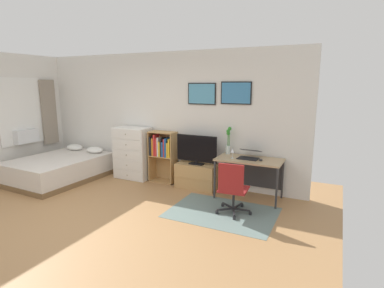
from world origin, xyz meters
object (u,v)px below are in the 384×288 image
(dresser, at_px, (133,153))
(wine_glass, at_px, (232,151))
(bed, at_px, (60,168))
(computer_mouse, at_px, (261,160))
(bookshelf, at_px, (162,152))
(television, at_px, (196,150))
(laptop, at_px, (249,155))
(tv_stand, at_px, (197,176))
(desk, at_px, (250,165))
(bamboo_vase, at_px, (228,141))
(office_chair, at_px, (232,187))

(dresser, distance_m, wine_glass, 2.37)
(bed, height_order, computer_mouse, computer_mouse)
(dresser, bearing_deg, bookshelf, 4.43)
(bookshelf, bearing_deg, wine_glass, -8.17)
(bookshelf, xyz_separation_m, television, (0.82, -0.06, 0.13))
(bed, xyz_separation_m, wine_glass, (3.73, 0.60, 0.63))
(bed, bearing_deg, laptop, 12.51)
(tv_stand, relative_size, wine_glass, 4.56)
(bed, bearing_deg, desk, 12.62)
(television, height_order, bamboo_vase, bamboo_vase)
(desk, bearing_deg, bed, -169.22)
(desk, bearing_deg, bookshelf, 177.94)
(laptop, bearing_deg, tv_stand, 179.93)
(bamboo_vase, bearing_deg, office_chair, -66.76)
(bed, bearing_deg, computer_mouse, 10.40)
(bed, distance_m, bookshelf, 2.31)
(tv_stand, xyz_separation_m, laptop, (1.06, -0.04, 0.56))
(bed, height_order, wine_glass, wine_glass)
(bed, distance_m, wine_glass, 3.83)
(bookshelf, distance_m, computer_mouse, 2.13)
(tv_stand, bearing_deg, bookshelf, 177.11)
(bed, xyz_separation_m, computer_mouse, (4.23, 0.64, 0.51))
(bookshelf, relative_size, desk, 0.93)
(dresser, xyz_separation_m, bookshelf, (0.73, 0.06, 0.09))
(tv_stand, height_order, office_chair, office_chair)
(wine_glass, bearing_deg, bamboo_vase, 121.76)
(wine_glass, bearing_deg, desk, 29.10)
(bookshelf, relative_size, laptop, 2.69)
(bed, xyz_separation_m, dresser, (1.39, 0.78, 0.32))
(desk, bearing_deg, wine_glass, -150.90)
(office_chair, relative_size, wine_glass, 4.78)
(bamboo_vase, distance_m, wine_glass, 0.37)
(tv_stand, relative_size, office_chair, 0.95)
(tv_stand, height_order, laptop, laptop)
(tv_stand, distance_m, computer_mouse, 1.40)
(bookshelf, bearing_deg, dresser, -175.57)
(laptop, bearing_deg, office_chair, -89.14)
(bed, bearing_deg, tv_stand, 16.95)
(bed, xyz_separation_m, tv_stand, (2.94, 0.79, -0.00))
(computer_mouse, xyz_separation_m, bamboo_vase, (-0.69, 0.26, 0.22))
(dresser, relative_size, wine_glass, 6.27)
(television, distance_m, desk, 1.10)
(bed, relative_size, laptop, 5.06)
(bed, height_order, bamboo_vase, bamboo_vase)
(bed, xyz_separation_m, laptop, (4.00, 0.75, 0.55))
(laptop, height_order, computer_mouse, laptop)
(desk, distance_m, laptop, 0.20)
(dresser, height_order, tv_stand, dresser)
(wine_glass, bearing_deg, dresser, 175.72)
(bookshelf, relative_size, wine_glass, 5.99)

